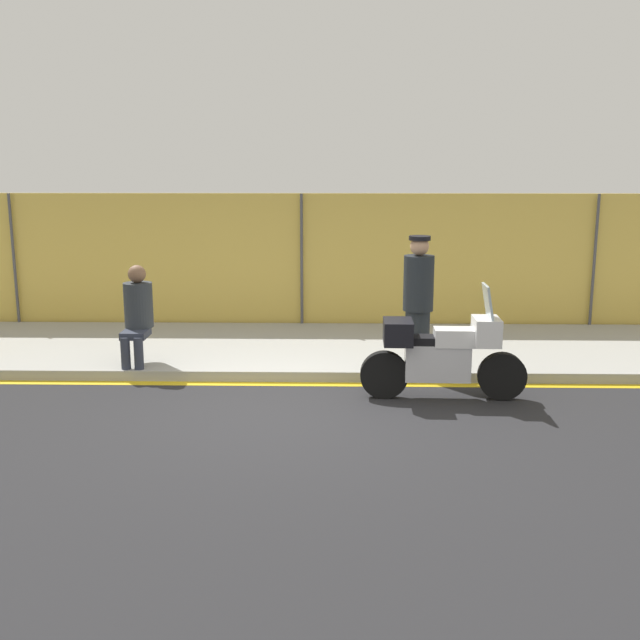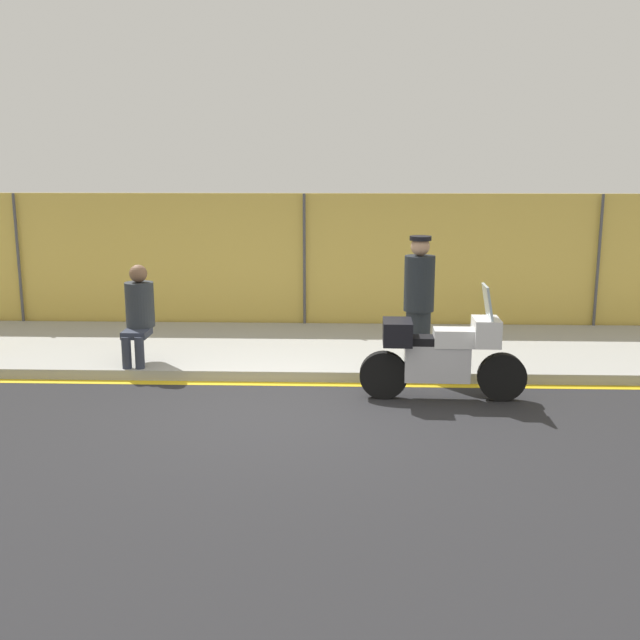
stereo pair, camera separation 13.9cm
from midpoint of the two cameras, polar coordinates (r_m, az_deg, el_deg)
ground_plane at (r=9.00m, az=-2.37°, el=-7.20°), size 120.00×120.00×0.00m
sidewalk at (r=11.79m, az=-1.28°, el=-2.20°), size 37.81×3.20×0.14m
curb_paint_stripe at (r=10.18m, az=-1.83°, el=-4.89°), size 37.81×0.18×0.01m
storefront_fence at (r=13.24m, az=-0.87°, el=4.38°), size 35.92×0.17×2.43m
motorcycle at (r=9.52m, az=9.66°, el=-2.53°), size 2.09×0.53×1.47m
officer_standing at (r=10.54m, az=7.92°, el=1.54°), size 0.42×0.42×1.81m
person_seated_on_curb at (r=10.89m, az=-13.30°, el=0.83°), size 0.41×0.72×1.39m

